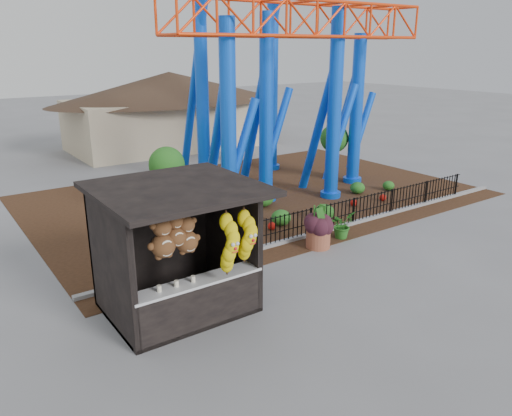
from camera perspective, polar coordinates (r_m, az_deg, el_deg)
ground at (r=13.06m, az=5.59°, el=-9.68°), size 120.00×120.00×0.00m
mulch_bed at (r=21.23m, az=-0.16°, el=1.45°), size 18.00×12.00×0.02m
curb at (r=17.55m, az=9.22°, el=-2.21°), size 18.00×0.18×0.12m
prize_booth at (r=11.56m, az=-8.61°, el=-5.13°), size 3.50×3.40×3.12m
picket_fence at (r=18.02m, az=11.35°, el=-0.31°), size 12.20×0.06×1.00m
roller_coaster at (r=21.20m, az=2.07°, el=19.03°), size 11.00×6.37×10.82m
terracotta_planter at (r=15.81m, az=7.12°, el=-3.38°), size 0.97×0.97×0.65m
planter_foliage at (r=15.59m, az=7.21°, el=-1.17°), size 0.70×0.70×0.64m
potted_plant at (r=16.67m, az=9.77°, el=-1.90°), size 0.95×0.88×0.90m
landscaping at (r=19.42m, az=5.25°, el=0.75°), size 7.62×3.46×0.76m
pavilion at (r=31.92m, az=-9.79°, el=12.35°), size 15.00×15.00×4.80m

